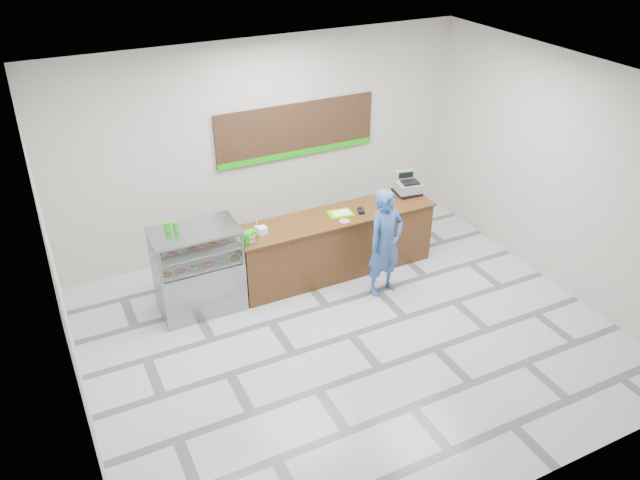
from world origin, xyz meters
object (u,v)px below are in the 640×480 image
sales_counter (335,244)px  customer (385,243)px  display_case (198,269)px  cash_register (407,186)px  serving_tray (340,213)px

sales_counter → customer: customer is taller
sales_counter → display_case: 2.23m
cash_register → sales_counter: bearing=-163.3°
display_case → serving_tray: bearing=0.1°
serving_tray → customer: (0.33, -0.81, -0.19)m
sales_counter → serving_tray: serving_tray is taller
sales_counter → customer: bearing=-62.4°
serving_tray → display_case: bearing=-171.6°
display_case → cash_register: bearing=2.8°
display_case → cash_register: size_ratio=2.89×
display_case → serving_tray: size_ratio=3.20×
cash_register → serving_tray: 1.34m
cash_register → customer: 1.43m
sales_counter → serving_tray: size_ratio=7.83×
sales_counter → display_case: bearing=-180.0°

